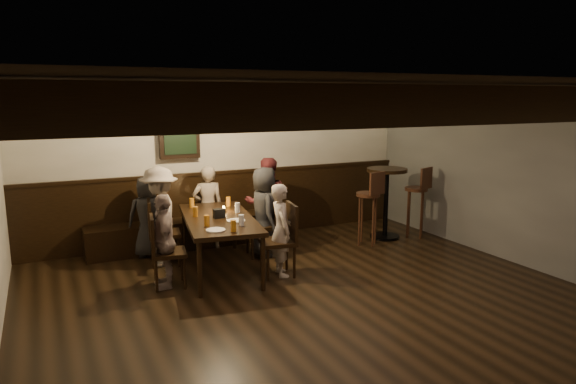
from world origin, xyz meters
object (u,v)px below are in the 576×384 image
bar_stool_left (368,218)px  person_right_near (264,212)px  dining_table (219,221)px  person_right_far (281,230)px  person_bench_right (267,202)px  person_left_near (160,216)px  bar_stool_right (416,211)px  chair_right_far (279,254)px  person_left_far (164,241)px  chair_left_near (164,245)px  person_bench_centre (208,207)px  person_bench_left (148,216)px  chair_right_near (263,236)px  chair_left_far (168,265)px  high_top_table (386,193)px

bar_stool_left → person_right_near: bearing=158.5°
dining_table → person_right_far: person_right_far is taller
person_bench_right → bar_stool_left: bearing=165.9°
dining_table → person_left_near: (-0.67, 0.56, 0.02)m
dining_table → bar_stool_right: 3.52m
dining_table → person_left_near: person_left_near is taller
chair_right_far → person_left_near: 1.77m
dining_table → person_left_far: (-0.81, -0.33, -0.09)m
chair_right_far → bar_stool_right: bearing=-66.8°
chair_left_near → bar_stool_left: bearing=91.0°
person_bench_centre → person_right_near: (0.65, -0.71, 0.01)m
person_bench_left → person_bench_centre: person_bench_centre is taller
chair_right_near → bar_stool_left: (1.73, -0.22, 0.15)m
bar_stool_left → bar_stool_right: same height
person_left_far → bar_stool_left: bearing=106.6°
chair_left_near → chair_left_far: chair_left_near is taller
person_left_far → high_top_table: same height
dining_table → person_left_far: bearing=-149.0°
dining_table → chair_right_far: size_ratio=2.17×
chair_right_far → person_right_near: (0.17, 0.88, 0.37)m
dining_table → bar_stool_left: (2.51, 0.11, -0.23)m
person_right_near → bar_stool_right: bearing=-84.3°
person_left_near → person_left_far: size_ratio=1.19×
chair_right_far → person_bench_centre: bearing=25.6°
dining_table → person_left_near: size_ratio=1.49×
person_right_near → person_bench_centre: bearing=51.3°
person_bench_right → person_left_far: 2.14m
person_left_far → chair_left_far: bearing=90.0°
person_left_far → high_top_table: (3.82, 0.64, 0.18)m
dining_table → bar_stool_left: size_ratio=1.75×
chair_left_near → person_bench_right: 1.73m
chair_left_far → bar_stool_left: (3.29, 0.44, 0.17)m
person_right_far → bar_stool_right: person_right_far is taller
chair_left_near → person_right_near: (1.45, -0.23, 0.38)m
chair_right_far → bar_stool_right: 2.96m
person_right_far → person_bench_right: bearing=-6.3°
chair_left_near → high_top_table: 3.69m
person_bench_right → person_left_far: bearing=39.3°
chair_left_far → person_right_far: (1.45, -0.23, 0.34)m
dining_table → chair_left_near: bearing=148.0°
person_bench_left → person_left_near: 0.48m
chair_left_near → chair_left_far: (-0.14, -0.89, -0.01)m
person_bench_left → high_top_table: size_ratio=1.03×
chair_left_near → high_top_table: size_ratio=0.79×
chair_left_far → person_right_near: size_ratio=0.68×
dining_table → chair_right_far: (0.64, -0.56, -0.38)m
chair_right_near → person_bench_centre: 1.00m
dining_table → bar_stool_right: (3.51, 0.16, -0.23)m
person_bench_left → bar_stool_right: size_ratio=1.02×
person_bench_right → person_right_far: 1.36m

